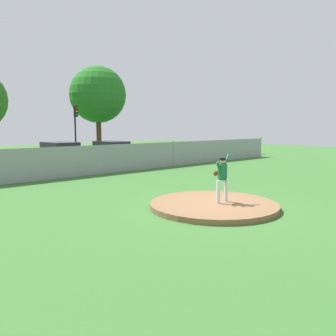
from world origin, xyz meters
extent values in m
plane|color=#386B2D|center=(0.00, 6.00, 0.00)|extent=(80.00, 80.00, 0.00)
cube|color=#2B2B2D|center=(0.00, 14.50, 0.00)|extent=(44.00, 7.00, 0.01)
cylinder|color=brown|center=(0.00, 0.00, 0.09)|extent=(4.42, 4.42, 0.18)
cylinder|color=silver|center=(0.02, -0.18, 0.58)|extent=(0.13, 0.13, 0.80)
cylinder|color=silver|center=(0.43, -0.20, 0.58)|extent=(0.13, 0.13, 0.80)
cylinder|color=#145933|center=(0.23, -0.19, 1.26)|extent=(0.32, 0.32, 0.55)
cylinder|color=#145933|center=(0.41, -0.19, 1.63)|extent=(0.39, 0.11, 0.47)
cylinder|color=#145933|center=(0.05, -0.19, 1.40)|extent=(0.28, 0.10, 0.46)
ellipsoid|color=#4C2D14|center=(-0.07, -0.14, 1.23)|extent=(0.20, 0.12, 0.18)
sphere|color=tan|center=(0.23, -0.19, 1.63)|extent=(0.20, 0.20, 0.20)
cylinder|color=black|center=(0.23, -0.19, 1.70)|extent=(0.21, 0.21, 0.09)
sphere|color=white|center=(1.08, 0.64, 0.22)|extent=(0.07, 0.07, 0.07)
cube|color=gray|center=(0.00, 10.00, 0.86)|extent=(38.04, 0.03, 1.73)
cylinder|color=slate|center=(7.61, 10.00, 0.91)|extent=(0.07, 0.07, 1.83)
cylinder|color=slate|center=(19.02, 10.00, 0.91)|extent=(0.07, 0.07, 1.83)
cube|color=tan|center=(1.26, 14.54, 0.69)|extent=(2.08, 4.52, 0.73)
cube|color=black|center=(1.26, 14.54, 1.41)|extent=(1.84, 2.52, 0.71)
cylinder|color=black|center=(1.21, 15.92, 0.32)|extent=(1.98, 0.72, 0.64)
cylinder|color=black|center=(1.32, 13.17, 0.32)|extent=(1.98, 0.72, 0.64)
cube|color=#B7BABF|center=(5.16, 14.18, 0.67)|extent=(1.94, 4.72, 0.71)
cube|color=black|center=(5.16, 14.18, 1.38)|extent=(1.74, 2.61, 0.70)
cylinder|color=black|center=(5.12, 15.63, 0.32)|extent=(1.89, 0.69, 0.64)
cylinder|color=black|center=(5.20, 12.74, 0.32)|extent=(1.89, 0.69, 0.64)
cylinder|color=black|center=(4.85, 19.15, 2.27)|extent=(0.14, 0.14, 4.53)
cube|color=black|center=(4.85, 18.97, 4.08)|extent=(0.28, 0.24, 0.90)
sphere|color=red|center=(4.85, 18.85, 4.35)|extent=(0.18, 0.18, 0.18)
sphere|color=orange|center=(4.85, 18.85, 4.08)|extent=(0.18, 0.18, 0.18)
sphere|color=green|center=(4.85, 18.85, 3.81)|extent=(0.18, 0.18, 0.18)
cylinder|color=#4C331E|center=(8.65, 21.64, 2.00)|extent=(0.48, 0.48, 4.00)
sphere|color=#216E1F|center=(8.65, 21.64, 5.90)|extent=(5.43, 5.43, 5.43)
camera|label=1|loc=(-8.94, -7.33, 2.79)|focal=36.04mm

